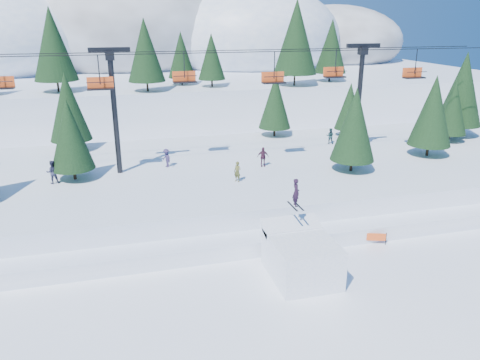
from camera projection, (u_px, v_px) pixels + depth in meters
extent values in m
plane|color=white|center=(296.00, 298.00, 26.33)|extent=(160.00, 160.00, 0.00)
cube|color=white|center=(223.00, 178.00, 42.34)|extent=(70.00, 22.00, 2.50)
cube|color=white|center=(255.00, 230.00, 33.45)|extent=(70.00, 6.00, 1.10)
cube|color=white|center=(163.00, 85.00, 87.38)|extent=(110.00, 60.00, 6.00)
ellipsoid|color=#605B59|center=(124.00, 27.00, 91.67)|extent=(44.00, 39.60, 26.40)
ellipsoid|color=white|center=(253.00, 37.00, 90.82)|extent=(34.00, 30.60, 19.72)
ellipsoid|color=#605B59|center=(333.00, 41.00, 101.60)|extent=(30.00, 27.00, 15.00)
cylinder|color=black|center=(147.00, 86.00, 59.83)|extent=(0.26, 0.26, 1.26)
cone|color=#1D3F1C|center=(145.00, 50.00, 58.34)|extent=(4.69, 4.69, 7.75)
cylinder|color=black|center=(212.00, 83.00, 63.86)|extent=(0.26, 0.26, 0.99)
cone|color=#1D3F1C|center=(211.00, 56.00, 62.69)|extent=(3.67, 3.67, 6.07)
cylinder|color=black|center=(294.00, 80.00, 64.91)|extent=(0.26, 0.26, 1.60)
cone|color=#1D3F1C|center=(296.00, 37.00, 63.03)|extent=(5.93, 5.93, 9.80)
cylinder|color=black|center=(58.00, 86.00, 59.28)|extent=(0.26, 0.26, 1.45)
cone|color=#1D3F1C|center=(53.00, 44.00, 57.58)|extent=(5.38, 5.38, 8.89)
cylinder|color=black|center=(329.00, 77.00, 69.21)|extent=(0.26, 0.26, 1.24)
cone|color=#1D3F1C|center=(331.00, 46.00, 67.76)|extent=(4.60, 4.60, 7.61)
cylinder|color=black|center=(182.00, 81.00, 65.60)|extent=(0.26, 0.26, 1.01)
cone|color=#1D3F1C|center=(181.00, 55.00, 64.42)|extent=(3.76, 3.76, 6.22)
cube|color=white|center=(302.00, 259.00, 28.13)|extent=(3.66, 4.52, 2.48)
cube|color=white|center=(291.00, 226.00, 29.48)|extent=(3.66, 1.58, 0.88)
imported|color=black|center=(296.00, 192.00, 28.41)|extent=(0.43, 0.65, 1.75)
cube|color=black|center=(292.00, 206.00, 28.65)|extent=(0.11, 1.65, 0.03)
cube|color=black|center=(298.00, 206.00, 28.75)|extent=(0.11, 1.65, 0.03)
cylinder|color=black|center=(115.00, 114.00, 38.09)|extent=(0.44, 0.44, 10.00)
cube|color=black|center=(109.00, 50.00, 36.41)|extent=(3.20, 0.35, 0.35)
cube|color=black|center=(110.00, 56.00, 36.56)|extent=(0.70, 0.70, 0.70)
cylinder|color=black|center=(359.00, 102.00, 43.45)|extent=(0.44, 0.44, 10.00)
cube|color=black|center=(363.00, 45.00, 41.78)|extent=(3.20, 0.35, 0.35)
cube|color=black|center=(363.00, 51.00, 41.92)|extent=(0.70, 0.70, 0.70)
cylinder|color=black|center=(249.00, 52.00, 38.10)|extent=(46.00, 0.06, 0.06)
cylinder|color=black|center=(241.00, 50.00, 40.29)|extent=(46.00, 0.06, 0.06)
cube|color=black|center=(1.00, 88.00, 36.39)|extent=(2.00, 0.75, 0.12)
cube|color=#F6541D|center=(1.00, 82.00, 36.59)|extent=(2.00, 0.10, 0.85)
cylinder|color=black|center=(99.00, 70.00, 35.56)|extent=(0.08, 0.08, 2.20)
cube|color=black|center=(101.00, 89.00, 36.04)|extent=(2.00, 0.75, 0.12)
cube|color=#F6541D|center=(100.00, 82.00, 36.24)|extent=(2.00, 0.10, 0.85)
cylinder|color=black|center=(100.00, 82.00, 35.54)|extent=(2.00, 0.06, 0.06)
cylinder|color=black|center=(184.00, 65.00, 39.43)|extent=(0.08, 0.08, 2.20)
cube|color=black|center=(185.00, 82.00, 39.91)|extent=(2.00, 0.75, 0.12)
cube|color=#F6541D|center=(184.00, 76.00, 40.11)|extent=(2.00, 0.10, 0.85)
cylinder|color=black|center=(185.00, 76.00, 39.41)|extent=(2.00, 0.06, 0.06)
cylinder|color=black|center=(274.00, 65.00, 39.00)|extent=(0.08, 0.08, 2.20)
cube|color=black|center=(274.00, 83.00, 39.48)|extent=(2.00, 0.75, 0.12)
cube|color=#F6541D|center=(273.00, 77.00, 39.68)|extent=(2.00, 0.10, 0.85)
cylinder|color=black|center=(275.00, 77.00, 38.98)|extent=(2.00, 0.06, 0.06)
cylinder|color=black|center=(336.00, 61.00, 42.84)|extent=(0.08, 0.08, 2.20)
cube|color=black|center=(335.00, 77.00, 43.32)|extent=(2.00, 0.75, 0.12)
cube|color=#F6541D|center=(333.00, 72.00, 43.52)|extent=(2.00, 0.10, 0.85)
cylinder|color=black|center=(337.00, 71.00, 42.82)|extent=(2.00, 0.06, 0.06)
cylinder|color=black|center=(416.00, 61.00, 42.30)|extent=(0.08, 0.08, 2.20)
cube|color=black|center=(414.00, 78.00, 42.78)|extent=(2.00, 0.75, 0.12)
cube|color=#F6541D|center=(412.00, 72.00, 42.98)|extent=(2.00, 0.10, 0.85)
cylinder|color=black|center=(417.00, 72.00, 42.28)|extent=(2.00, 0.06, 0.06)
cylinder|color=black|center=(427.00, 150.00, 44.47)|extent=(0.26, 0.26, 1.06)
cone|color=#1D3F1C|center=(433.00, 111.00, 43.23)|extent=(3.94, 3.94, 6.52)
cylinder|color=black|center=(449.00, 137.00, 49.56)|extent=(0.26, 0.26, 0.87)
cone|color=#1D3F1C|center=(453.00, 108.00, 48.53)|extent=(3.25, 3.25, 5.37)
cylinder|color=black|center=(456.00, 130.00, 51.88)|extent=(0.26, 0.26, 1.27)
cone|color=#1D3F1C|center=(463.00, 89.00, 50.38)|extent=(4.73, 4.73, 7.83)
cylinder|color=black|center=(348.00, 132.00, 51.90)|extent=(0.26, 0.26, 0.82)
cone|color=#1D3F1C|center=(350.00, 106.00, 50.94)|extent=(3.04, 3.04, 5.03)
cylinder|color=black|center=(73.00, 145.00, 46.29)|extent=(0.26, 0.26, 1.07)
cone|color=#1D3F1C|center=(68.00, 107.00, 45.04)|extent=(3.97, 3.97, 6.56)
cylinder|color=black|center=(274.00, 132.00, 51.87)|extent=(0.26, 0.26, 0.95)
cone|color=#1D3F1C|center=(275.00, 101.00, 50.75)|extent=(3.52, 3.52, 5.83)
cylinder|color=black|center=(75.00, 174.00, 37.95)|extent=(0.26, 0.26, 0.92)
cone|color=#1D3F1C|center=(70.00, 134.00, 36.87)|extent=(3.42, 3.42, 5.66)
cylinder|color=black|center=(351.00, 165.00, 40.05)|extent=(0.26, 0.26, 1.00)
cone|color=#1D3F1C|center=(355.00, 124.00, 38.87)|extent=(3.72, 3.72, 6.15)
imported|color=#213F30|center=(348.00, 136.00, 48.75)|extent=(0.91, 0.87, 1.56)
imported|color=#362B52|center=(167.00, 158.00, 40.98)|extent=(1.00, 1.21, 1.64)
imported|color=brown|center=(237.00, 172.00, 37.31)|extent=(0.69, 0.71, 1.65)
imported|color=#441F32|center=(263.00, 157.00, 41.11)|extent=(1.08, 0.59, 1.74)
imported|color=#2A2C45|center=(52.00, 172.00, 36.85)|extent=(1.02, 0.85, 1.88)
imported|color=#1D393A|center=(330.00, 136.00, 48.61)|extent=(0.94, 0.84, 1.62)
cylinder|color=black|center=(345.00, 237.00, 32.61)|extent=(0.06, 0.06, 0.90)
cylinder|color=black|center=(386.00, 239.00, 32.43)|extent=(0.06, 0.06, 0.90)
cube|color=#F6541D|center=(366.00, 237.00, 32.49)|extent=(2.66, 0.94, 0.55)
cylinder|color=black|center=(376.00, 227.00, 34.20)|extent=(0.06, 0.06, 0.90)
cylinder|color=black|center=(402.00, 219.00, 35.55)|extent=(0.06, 0.06, 0.90)
cube|color=#F6541D|center=(389.00, 222.00, 34.84)|extent=(2.71, 0.80, 0.55)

